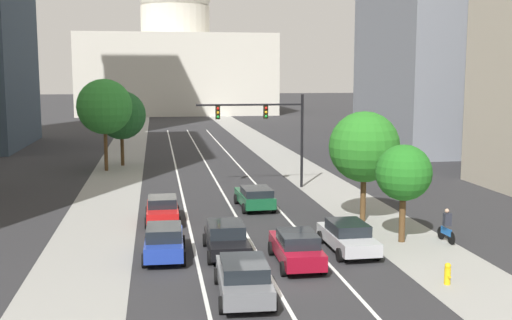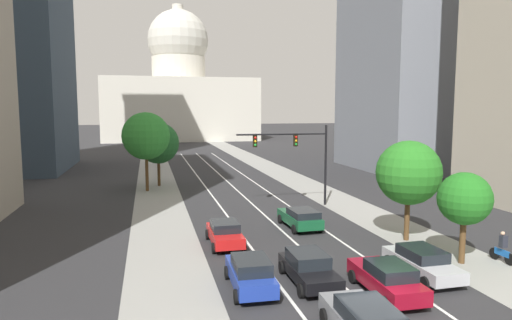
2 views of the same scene
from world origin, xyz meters
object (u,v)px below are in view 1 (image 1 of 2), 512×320
object	(u,v)px
cyclist	(447,226)
street_tree_mid_left	(121,115)
street_tree_near_right	(404,173)
car_blue	(164,241)
car_gray	(244,277)
car_black	(226,238)
car_green	(255,197)
car_crimson	(297,248)
car_silver	(348,236)
street_tree_far_right	(364,147)
capitol_building	(176,55)
car_red	(162,209)
street_tree_near_left	(104,107)
traffic_signal_mast	(270,123)
fire_hydrant	(448,273)

from	to	relation	value
cyclist	street_tree_mid_left	world-z (taller)	street_tree_mid_left
street_tree_near_right	car_blue	bearing A→B (deg)	-175.57
car_gray	car_blue	world-z (taller)	car_blue
car_gray	car_black	world-z (taller)	car_gray
car_green	car_black	distance (m)	10.10
car_crimson	car_silver	bearing A→B (deg)	-58.26
car_green	car_black	size ratio (longest dim) A/B	1.00
car_black	street_tree_far_right	xyz separation A→B (m)	(8.51, 5.34, 3.56)
car_green	street_tree_mid_left	distance (m)	22.74
capitol_building	cyclist	xyz separation A→B (m)	(9.78, -109.54, -11.47)
car_red	street_tree_far_right	distance (m)	12.06
car_red	street_tree_near_left	distance (m)	21.27
car_gray	traffic_signal_mast	bearing A→B (deg)	-10.29
car_silver	cyclist	size ratio (longest dim) A/B	2.74
cyclist	street_tree_far_right	world-z (taller)	street_tree_far_right
fire_hydrant	car_black	bearing A→B (deg)	145.35
car_black	car_red	distance (m)	7.52
car_silver	car_green	bearing A→B (deg)	15.00
car_red	cyclist	size ratio (longest dim) A/B	2.54
street_tree_near_right	car_green	bearing A→B (deg)	124.33
car_black	street_tree_near_left	size ratio (longest dim) A/B	0.56
cyclist	street_tree_near_right	world-z (taller)	street_tree_near_right
car_black	car_blue	bearing A→B (deg)	94.40
car_black	street_tree_mid_left	xyz separation A→B (m)	(-6.27, 30.11, 3.90)
capitol_building	street_tree_mid_left	size ratio (longest dim) A/B	5.79
capitol_building	traffic_signal_mast	bearing A→B (deg)	-87.76
car_green	traffic_signal_mast	size ratio (longest dim) A/B	0.56
street_tree_near_right	car_gray	bearing A→B (deg)	-143.59
car_blue	car_black	xyz separation A→B (m)	(2.90, 0.20, -0.05)
cyclist	car_gray	bearing A→B (deg)	115.65
car_silver	car_crimson	xyz separation A→B (m)	(-2.90, -1.73, 0.04)
car_gray	cyclist	world-z (taller)	cyclist
car_green	street_tree_near_left	world-z (taller)	street_tree_near_left
car_red	cyclist	bearing A→B (deg)	-114.79
car_red	street_tree_far_right	world-z (taller)	street_tree_far_right
car_blue	car_crimson	world-z (taller)	car_blue
cyclist	car_silver	bearing A→B (deg)	94.87
traffic_signal_mast	street_tree_mid_left	xyz separation A→B (m)	(-11.37, 13.48, -0.19)
capitol_building	street_tree_near_left	size ratio (longest dim) A/B	5.00
car_gray	traffic_signal_mast	xyz separation A→B (m)	(5.10, 22.56, 4.05)
street_tree_far_right	car_silver	bearing A→B (deg)	-115.05
car_gray	street_tree_far_right	bearing A→B (deg)	-34.63
car_red	capitol_building	bearing A→B (deg)	-2.11
car_black	car_crimson	xyz separation A→B (m)	(2.90, -2.20, 0.03)
street_tree_far_right	car_blue	bearing A→B (deg)	-154.11
street_tree_near_right	street_tree_far_right	bearing A→B (deg)	96.16
car_crimson	street_tree_far_right	size ratio (longest dim) A/B	0.73
car_gray	street_tree_far_right	xyz separation A→B (m)	(8.52, 11.27, 3.53)
street_tree_mid_left	car_silver	bearing A→B (deg)	-68.47
street_tree_near_left	car_green	bearing A→B (deg)	-59.15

